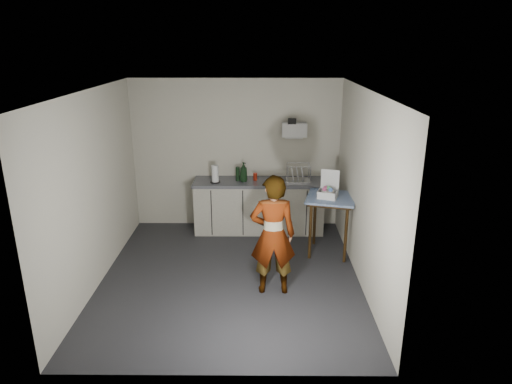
{
  "coord_description": "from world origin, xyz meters",
  "views": [
    {
      "loc": [
        0.4,
        -5.75,
        3.2
      ],
      "look_at": [
        0.36,
        0.45,
        1.12
      ],
      "focal_mm": 32.0,
      "sensor_mm": 36.0,
      "label": 1
    }
  ],
  "objects_px": {
    "soda_can": "(255,177)",
    "bakery_box": "(328,191)",
    "dark_bottle": "(238,174)",
    "soap_bottle": "(244,172)",
    "side_table": "(331,204)",
    "dish_rack": "(298,177)",
    "kitchen_counter": "(259,207)",
    "standing_man": "(273,235)",
    "paper_towel": "(215,174)"
  },
  "relations": [
    {
      "from": "kitchen_counter",
      "to": "side_table",
      "type": "distance_m",
      "value": 1.47
    },
    {
      "from": "standing_man",
      "to": "soap_bottle",
      "type": "xyz_separation_m",
      "value": [
        -0.44,
        2.02,
        0.27
      ]
    },
    {
      "from": "kitchen_counter",
      "to": "dish_rack",
      "type": "bearing_deg",
      "value": -0.14
    },
    {
      "from": "soap_bottle",
      "to": "dark_bottle",
      "type": "height_order",
      "value": "soap_bottle"
    },
    {
      "from": "soap_bottle",
      "to": "dish_rack",
      "type": "bearing_deg",
      "value": 2.27
    },
    {
      "from": "standing_man",
      "to": "paper_towel",
      "type": "xyz_separation_m",
      "value": [
        -0.92,
        1.96,
        0.24
      ]
    },
    {
      "from": "side_table",
      "to": "soda_can",
      "type": "relative_size",
      "value": 7.34
    },
    {
      "from": "soda_can",
      "to": "bakery_box",
      "type": "relative_size",
      "value": 0.32
    },
    {
      "from": "side_table",
      "to": "soap_bottle",
      "type": "relative_size",
      "value": 2.78
    },
    {
      "from": "soda_can",
      "to": "dish_rack",
      "type": "xyz_separation_m",
      "value": [
        0.73,
        -0.03,
        0.0
      ]
    },
    {
      "from": "kitchen_counter",
      "to": "dish_rack",
      "type": "distance_m",
      "value": 0.86
    },
    {
      "from": "soda_can",
      "to": "dish_rack",
      "type": "relative_size",
      "value": 0.3
    },
    {
      "from": "soda_can",
      "to": "soap_bottle",
      "type": "bearing_deg",
      "value": -160.05
    },
    {
      "from": "side_table",
      "to": "paper_towel",
      "type": "relative_size",
      "value": 3.13
    },
    {
      "from": "dark_bottle",
      "to": "soap_bottle",
      "type": "bearing_deg",
      "value": -26.69
    },
    {
      "from": "paper_towel",
      "to": "soap_bottle",
      "type": "bearing_deg",
      "value": 7.17
    },
    {
      "from": "kitchen_counter",
      "to": "soda_can",
      "type": "distance_m",
      "value": 0.55
    },
    {
      "from": "soap_bottle",
      "to": "paper_towel",
      "type": "distance_m",
      "value": 0.48
    },
    {
      "from": "dark_bottle",
      "to": "side_table",
      "type": "bearing_deg",
      "value": -31.91
    },
    {
      "from": "kitchen_counter",
      "to": "bakery_box",
      "type": "relative_size",
      "value": 5.66
    },
    {
      "from": "soap_bottle",
      "to": "bakery_box",
      "type": "distance_m",
      "value": 1.57
    },
    {
      "from": "soap_bottle",
      "to": "paper_towel",
      "type": "height_order",
      "value": "soap_bottle"
    },
    {
      "from": "side_table",
      "to": "dark_bottle",
      "type": "bearing_deg",
      "value": 161.96
    },
    {
      "from": "soap_bottle",
      "to": "soda_can",
      "type": "bearing_deg",
      "value": 19.95
    },
    {
      "from": "dish_rack",
      "to": "bakery_box",
      "type": "distance_m",
      "value": 0.98
    },
    {
      "from": "dish_rack",
      "to": "paper_towel",
      "type": "bearing_deg",
      "value": -176.05
    },
    {
      "from": "side_table",
      "to": "dark_bottle",
      "type": "relative_size",
      "value": 3.89
    },
    {
      "from": "bakery_box",
      "to": "dish_rack",
      "type": "bearing_deg",
      "value": 131.49
    },
    {
      "from": "kitchen_counter",
      "to": "bakery_box",
      "type": "distance_m",
      "value": 1.51
    },
    {
      "from": "standing_man",
      "to": "dish_rack",
      "type": "relative_size",
      "value": 3.87
    },
    {
      "from": "dark_bottle",
      "to": "kitchen_counter",
      "type": "bearing_deg",
      "value": -1.99
    },
    {
      "from": "soap_bottle",
      "to": "dish_rack",
      "type": "distance_m",
      "value": 0.93
    },
    {
      "from": "standing_man",
      "to": "dark_bottle",
      "type": "height_order",
      "value": "standing_man"
    },
    {
      "from": "side_table",
      "to": "paper_towel",
      "type": "bearing_deg",
      "value": 170.38
    },
    {
      "from": "standing_man",
      "to": "soap_bottle",
      "type": "height_order",
      "value": "standing_man"
    },
    {
      "from": "kitchen_counter",
      "to": "paper_towel",
      "type": "xyz_separation_m",
      "value": [
        -0.74,
        -0.1,
        0.62
      ]
    },
    {
      "from": "soap_bottle",
      "to": "dish_rack",
      "type": "height_order",
      "value": "soap_bottle"
    },
    {
      "from": "dish_rack",
      "to": "dark_bottle",
      "type": "bearing_deg",
      "value": 179.21
    },
    {
      "from": "soda_can",
      "to": "dark_bottle",
      "type": "bearing_deg",
      "value": -176.1
    },
    {
      "from": "kitchen_counter",
      "to": "standing_man",
      "type": "height_order",
      "value": "standing_man"
    },
    {
      "from": "soda_can",
      "to": "dark_bottle",
      "type": "height_order",
      "value": "dark_bottle"
    },
    {
      "from": "kitchen_counter",
      "to": "soap_bottle",
      "type": "xyz_separation_m",
      "value": [
        -0.26,
        -0.04,
        0.65
      ]
    },
    {
      "from": "dark_bottle",
      "to": "bakery_box",
      "type": "distance_m",
      "value": 1.68
    },
    {
      "from": "soda_can",
      "to": "bakery_box",
      "type": "bearing_deg",
      "value": -40.25
    },
    {
      "from": "side_table",
      "to": "standing_man",
      "type": "xyz_separation_m",
      "value": [
        -0.92,
        -1.16,
        -0.0
      ]
    },
    {
      "from": "kitchen_counter",
      "to": "bakery_box",
      "type": "height_order",
      "value": "bakery_box"
    },
    {
      "from": "dish_rack",
      "to": "bakery_box",
      "type": "xyz_separation_m",
      "value": [
        0.38,
        -0.9,
        0.05
      ]
    },
    {
      "from": "side_table",
      "to": "bakery_box",
      "type": "xyz_separation_m",
      "value": [
        -0.06,
        -0.01,
        0.21
      ]
    },
    {
      "from": "kitchen_counter",
      "to": "soda_can",
      "type": "xyz_separation_m",
      "value": [
        -0.06,
        0.03,
        0.55
      ]
    },
    {
      "from": "standing_man",
      "to": "paper_towel",
      "type": "height_order",
      "value": "standing_man"
    }
  ]
}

